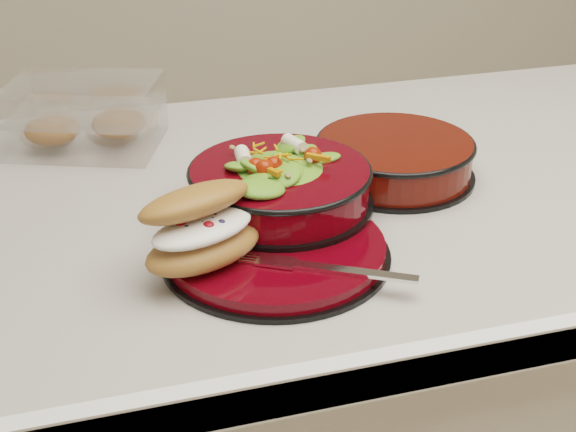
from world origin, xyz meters
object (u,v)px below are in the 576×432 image
object	(u,v)px
fork	(330,269)
salad_bowl	(280,179)
croissant	(201,228)
pastry_box	(85,116)
dinner_plate	(277,250)
extra_bowl	(395,157)

from	to	relation	value
fork	salad_bowl	bearing A→B (deg)	33.76
salad_bowl	fork	distance (m)	0.16
croissant	fork	size ratio (longest dim) A/B	0.97
croissant	pastry_box	world-z (taller)	croissant
dinner_plate	pastry_box	world-z (taller)	pastry_box
extra_bowl	croissant	bearing A→B (deg)	-149.12
fork	extra_bowl	xyz separation A→B (m)	(0.17, 0.23, 0.01)
dinner_plate	fork	xyz separation A→B (m)	(0.04, -0.07, 0.01)
croissant	fork	world-z (taller)	croissant
pastry_box	salad_bowl	bearing A→B (deg)	-34.26
salad_bowl	croissant	xyz separation A→B (m)	(-0.11, -0.10, 0.00)
fork	pastry_box	size ratio (longest dim) A/B	0.64
salad_bowl	dinner_plate	bearing A→B (deg)	-107.79
salad_bowl	croissant	size ratio (longest dim) A/B	1.48
salad_bowl	extra_bowl	xyz separation A→B (m)	(0.18, 0.08, -0.03)
dinner_plate	pastry_box	distance (m)	0.43
pastry_box	dinner_plate	bearing A→B (deg)	-43.90
dinner_plate	extra_bowl	bearing A→B (deg)	37.71
croissant	extra_bowl	xyz separation A→B (m)	(0.29, 0.18, -0.03)
salad_bowl	fork	world-z (taller)	salad_bowl
salad_bowl	croissant	world-z (taller)	salad_bowl
fork	extra_bowl	bearing A→B (deg)	-6.36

